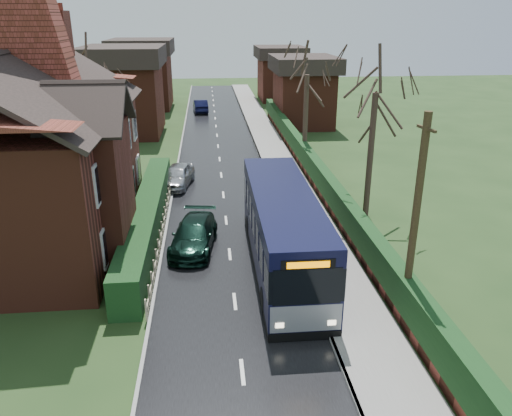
{
  "coord_description": "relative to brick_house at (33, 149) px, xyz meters",
  "views": [
    {
      "loc": [
        -0.77,
        -18.23,
        10.07
      ],
      "look_at": [
        1.29,
        3.05,
        1.8
      ],
      "focal_mm": 35.0,
      "sensor_mm": 36.0,
      "label": 1
    }
  ],
  "objects": [
    {
      "name": "telegraph_pole",
      "position": [
        14.53,
        -8.67,
        -0.63
      ],
      "size": [
        0.25,
        0.95,
        7.4
      ],
      "rotation": [
        0.0,
        0.0,
        0.17
      ],
      "color": "#2E2514",
      "rests_on": "ground"
    },
    {
      "name": "car_silver",
      "position": [
        5.93,
        7.22,
        -3.69
      ],
      "size": [
        2.38,
        4.26,
        1.37
      ],
      "primitive_type": "imported",
      "rotation": [
        0.0,
        0.0,
        -0.2
      ],
      "color": "#AFB1B4",
      "rests_on": "ground"
    },
    {
      "name": "road",
      "position": [
        8.73,
        5.22,
        -4.37
      ],
      "size": [
        6.0,
        100.0,
        0.02
      ],
      "primitive_type": "cube",
      "color": "black",
      "rests_on": "ground"
    },
    {
      "name": "brick_house",
      "position": [
        0.0,
        0.0,
        0.0
      ],
      "size": [
        9.3,
        14.6,
        10.3
      ],
      "color": "#5F281B",
      "rests_on": "ground"
    },
    {
      "name": "tree_right_far",
      "position": [
        14.73,
        11.08,
        2.39
      ],
      "size": [
        4.69,
        4.69,
        9.06
      ],
      "color": "#35271F",
      "rests_on": "ground"
    },
    {
      "name": "tree_house_side",
      "position": [
        0.03,
        13.22,
        2.76
      ],
      "size": [
        4.2,
        4.2,
        9.55
      ],
      "color": "#3C2C23",
      "rests_on": "ground"
    },
    {
      "name": "ground",
      "position": [
        8.73,
        -4.78,
        -4.38
      ],
      "size": [
        140.0,
        140.0,
        0.0
      ],
      "primitive_type": "plane",
      "color": "#2D461E",
      "rests_on": "ground"
    },
    {
      "name": "tree_right_near",
      "position": [
        16.24,
        1.22,
        2.59
      ],
      "size": [
        4.32,
        4.32,
        9.32
      ],
      "color": "#33251E",
      "rests_on": "ground"
    },
    {
      "name": "right_wall_hedge",
      "position": [
        14.53,
        5.22,
        -3.36
      ],
      "size": [
        0.6,
        50.0,
        1.8
      ],
      "color": "#5F281B",
      "rests_on": "ground"
    },
    {
      "name": "car_distant",
      "position": [
        7.2,
        33.06,
        -3.69
      ],
      "size": [
        1.79,
        4.29,
        1.38
      ],
      "primitive_type": "imported",
      "rotation": [
        0.0,
        0.0,
        3.22
      ],
      "color": "#111333",
      "rests_on": "ground"
    },
    {
      "name": "kerb_right",
      "position": [
        11.78,
        5.22,
        -4.31
      ],
      "size": [
        0.12,
        100.0,
        0.14
      ],
      "primitive_type": "cube",
      "color": "gray",
      "rests_on": "ground"
    },
    {
      "name": "pavement",
      "position": [
        12.98,
        5.22,
        -4.31
      ],
      "size": [
        2.5,
        100.0,
        0.14
      ],
      "primitive_type": "cube",
      "color": "slate",
      "rests_on": "ground"
    },
    {
      "name": "bus_stop_sign",
      "position": [
        11.93,
        -4.78,
        -2.52
      ],
      "size": [
        0.1,
        0.43,
        2.81
      ],
      "rotation": [
        0.0,
        0.0,
        -0.1
      ],
      "color": "slate",
      "rests_on": "ground"
    },
    {
      "name": "kerb_left",
      "position": [
        5.68,
        5.22,
        -4.33
      ],
      "size": [
        0.12,
        100.0,
        0.1
      ],
      "primitive_type": "cube",
      "color": "gray",
      "rests_on": "ground"
    },
    {
      "name": "picket_fence",
      "position": [
        5.58,
        0.22,
        -3.93
      ],
      "size": [
        0.1,
        16.0,
        0.9
      ],
      "primitive_type": null,
      "color": "tan",
      "rests_on": "ground"
    },
    {
      "name": "car_green",
      "position": [
        7.13,
        -1.94,
        -3.72
      ],
      "size": [
        2.45,
        4.71,
        1.31
      ],
      "primitive_type": "imported",
      "rotation": [
        0.0,
        0.0,
        -0.14
      ],
      "color": "black",
      "rests_on": "ground"
    },
    {
      "name": "bus",
      "position": [
        10.93,
        -4.07,
        -2.74
      ],
      "size": [
        2.54,
        10.88,
        3.3
      ],
      "rotation": [
        0.0,
        0.0,
        -0.0
      ],
      "color": "black",
      "rests_on": "ground"
    },
    {
      "name": "front_hedge",
      "position": [
        4.83,
        0.22,
        -3.58
      ],
      "size": [
        1.2,
        16.0,
        1.6
      ],
      "primitive_type": "cube",
      "color": "black",
      "rests_on": "ground"
    }
  ]
}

